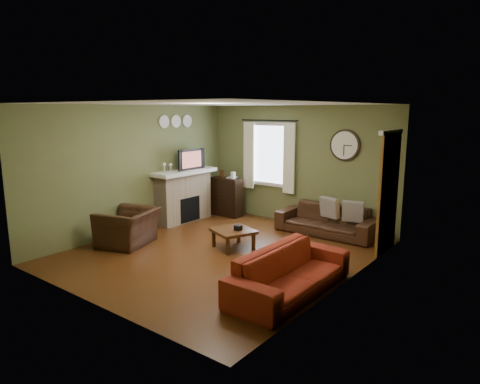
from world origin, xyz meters
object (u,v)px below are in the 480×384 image
Objects in this scene: sofa_brown at (327,220)px; sofa_red at (290,272)px; bookshelf at (227,197)px; coffee_table at (233,239)px; armchair at (128,227)px.

sofa_red is (0.89, -2.91, 0.01)m from sofa_brown.
bookshelf is 2.62m from sofa_brown.
sofa_brown is (2.62, 0.03, -0.16)m from bookshelf.
bookshelf is 1.37× the size of coffee_table.
sofa_brown reaches higher than coffee_table.
sofa_brown is 3.04m from sofa_red.
sofa_brown is at bearing 63.49° from coffee_table.
bookshelf is at bearing 50.63° from sofa_red.
bookshelf is 0.89× the size of armchair.
coffee_table is at bearing -116.51° from sofa_brown.
sofa_red reaches higher than coffee_table.
armchair is (-2.64, -2.91, 0.04)m from sofa_brown.
sofa_brown is 0.97× the size of sofa_red.
coffee_table is at bearing 60.62° from sofa_red.
sofa_red is (3.51, -2.88, -0.15)m from bookshelf.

